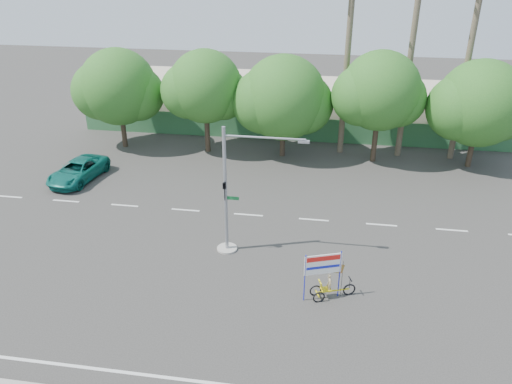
# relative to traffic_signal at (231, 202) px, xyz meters

# --- Properties ---
(ground) EXTENTS (120.00, 120.00, 0.00)m
(ground) POSITION_rel_traffic_signal_xyz_m (2.20, -3.98, -2.92)
(ground) COLOR #33302D
(ground) RESTS_ON ground
(fence) EXTENTS (38.00, 0.08, 2.00)m
(fence) POSITION_rel_traffic_signal_xyz_m (2.20, 17.52, -1.92)
(fence) COLOR #336B3D
(fence) RESTS_ON ground
(building_left) EXTENTS (12.00, 8.00, 4.00)m
(building_left) POSITION_rel_traffic_signal_xyz_m (-7.80, 22.02, -0.92)
(building_left) COLOR beige
(building_left) RESTS_ON ground
(building_right) EXTENTS (14.00, 8.00, 3.60)m
(building_right) POSITION_rel_traffic_signal_xyz_m (10.20, 22.02, -1.12)
(building_right) COLOR beige
(building_right) RESTS_ON ground
(tree_far_left) EXTENTS (7.14, 6.00, 7.96)m
(tree_far_left) POSITION_rel_traffic_signal_xyz_m (-11.85, 14.02, 1.84)
(tree_far_left) COLOR #473828
(tree_far_left) RESTS_ON ground
(tree_left) EXTENTS (6.66, 5.60, 8.07)m
(tree_left) POSITION_rel_traffic_signal_xyz_m (-4.85, 14.02, 2.14)
(tree_left) COLOR #473828
(tree_left) RESTS_ON ground
(tree_center) EXTENTS (7.62, 6.40, 7.85)m
(tree_center) POSITION_rel_traffic_signal_xyz_m (1.14, 14.02, 1.55)
(tree_center) COLOR #473828
(tree_center) RESTS_ON ground
(tree_right) EXTENTS (6.90, 5.80, 8.36)m
(tree_right) POSITION_rel_traffic_signal_xyz_m (8.15, 14.02, 2.32)
(tree_right) COLOR #473828
(tree_right) RESTS_ON ground
(tree_far_right) EXTENTS (7.38, 6.20, 7.94)m
(tree_far_right) POSITION_rel_traffic_signal_xyz_m (15.15, 14.02, 1.73)
(tree_far_right) COLOR #473828
(tree_far_right) RESTS_ON ground
(palm_tall) EXTENTS (3.73, 3.79, 17.45)m
(palm_tall) POSITION_rel_traffic_signal_xyz_m (10.20, 15.52, 7.55)
(palm_tall) COLOR #70604C
(palm_tall) RESTS_ON ground
(palm_mid) EXTENTS (3.73, 3.79, 15.45)m
(palm_mid) POSITION_rel_traffic_signal_xyz_m (14.20, 15.52, 6.48)
(palm_mid) COLOR #70604C
(palm_mid) RESTS_ON ground
(palm_short) EXTENTS (3.73, 3.79, 14.45)m
(palm_short) POSITION_rel_traffic_signal_xyz_m (5.70, 15.52, 5.94)
(palm_short) COLOR #70604C
(palm_short) RESTS_ON ground
(traffic_signal) EXTENTS (4.72, 1.10, 7.00)m
(traffic_signal) POSITION_rel_traffic_signal_xyz_m (0.00, 0.00, 0.00)
(traffic_signal) COLOR gray
(traffic_signal) RESTS_ON ground
(trike_billboard) EXTENTS (2.44, 1.11, 2.53)m
(trike_billboard) POSITION_rel_traffic_signal_xyz_m (5.13, -3.34, -1.90)
(trike_billboard) COLOR black
(trike_billboard) RESTS_ON ground
(pickup_truck) EXTENTS (3.07, 5.39, 1.42)m
(pickup_truck) POSITION_rel_traffic_signal_xyz_m (-12.46, 7.23, -2.21)
(pickup_truck) COLOR #0E6457
(pickup_truck) RESTS_ON ground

